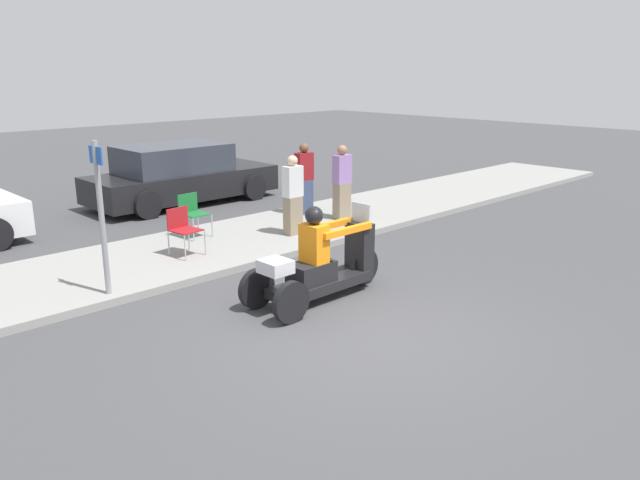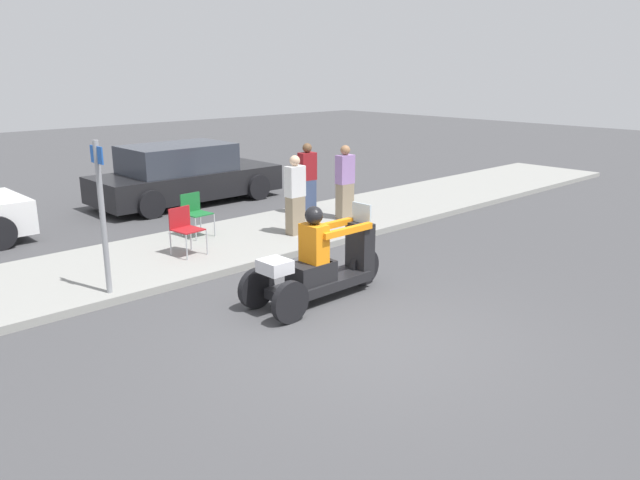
% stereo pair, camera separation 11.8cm
% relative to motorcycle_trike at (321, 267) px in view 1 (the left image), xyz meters
% --- Properties ---
extents(ground_plane, '(60.00, 60.00, 0.00)m').
position_rel_motorcycle_trike_xyz_m(ground_plane, '(-0.47, -1.39, -0.49)').
color(ground_plane, '#424244').
extents(sidewalk_strip, '(28.00, 2.80, 0.12)m').
position_rel_motorcycle_trike_xyz_m(sidewalk_strip, '(-0.47, 3.21, -0.43)').
color(sidewalk_strip, gray).
rests_on(sidewalk_strip, ground).
extents(motorcycle_trike, '(2.39, 0.83, 1.41)m').
position_rel_motorcycle_trike_xyz_m(motorcycle_trike, '(0.00, 0.00, 0.00)').
color(motorcycle_trike, black).
rests_on(motorcycle_trike, ground).
extents(spectator_by_tree, '(0.40, 0.27, 1.56)m').
position_rel_motorcycle_trike_xyz_m(spectator_by_tree, '(3.20, 3.84, 0.38)').
color(spectator_by_tree, '#38476B').
rests_on(spectator_by_tree, sidewalk_strip).
extents(spectator_mid_group, '(0.37, 0.22, 1.54)m').
position_rel_motorcycle_trike_xyz_m(spectator_mid_group, '(1.85, 2.69, 0.37)').
color(spectator_mid_group, gray).
rests_on(spectator_mid_group, sidewalk_strip).
extents(spectator_with_child, '(0.38, 0.24, 1.58)m').
position_rel_motorcycle_trike_xyz_m(spectator_with_child, '(3.46, 2.94, 0.39)').
color(spectator_with_child, gray).
rests_on(spectator_with_child, sidewalk_strip).
extents(folding_chair_set_back, '(0.49, 0.49, 0.82)m').
position_rel_motorcycle_trike_xyz_m(folding_chair_set_back, '(0.35, 3.93, 0.13)').
color(folding_chair_set_back, '#A5A8AD').
rests_on(folding_chair_set_back, sidewalk_strip).
extents(folding_chair_curbside, '(0.51, 0.51, 0.82)m').
position_rel_motorcycle_trike_xyz_m(folding_chair_curbside, '(-0.44, 2.99, 0.13)').
color(folding_chair_curbside, '#A5A8AD').
rests_on(folding_chair_curbside, sidewalk_strip).
extents(parked_car_lot_center, '(4.62, 2.05, 1.46)m').
position_rel_motorcycle_trike_xyz_m(parked_car_lot_center, '(2.09, 7.18, 0.20)').
color(parked_car_lot_center, black).
rests_on(parked_car_lot_center, ground).
extents(street_sign, '(0.08, 0.36, 2.20)m').
position_rel_motorcycle_trike_xyz_m(street_sign, '(-2.27, 2.06, 0.82)').
color(street_sign, gray).
rests_on(street_sign, sidewalk_strip).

